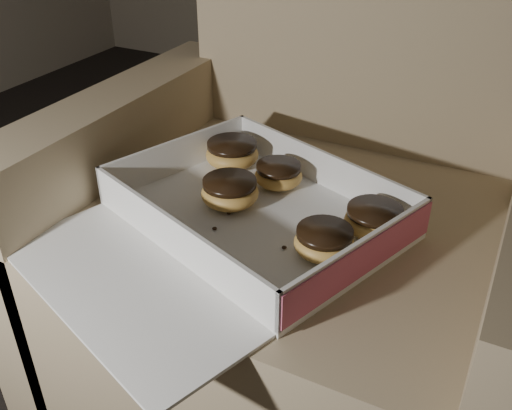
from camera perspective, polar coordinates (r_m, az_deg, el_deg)
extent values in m
cube|color=#93815E|center=(1.01, 3.97, -8.96)|extent=(0.65, 0.65, 0.38)
cube|color=#93815E|center=(1.08, 11.48, 18.34)|extent=(0.65, 0.13, 0.47)
cube|color=#93815E|center=(1.13, -12.41, -1.08)|extent=(0.11, 0.65, 0.50)
cube|color=white|center=(0.86, 0.00, -1.37)|extent=(0.48, 0.42, 0.01)
cube|color=white|center=(0.93, 6.62, 3.71)|extent=(0.37, 0.14, 0.06)
cube|color=white|center=(0.76, -8.08, -3.28)|extent=(0.37, 0.14, 0.06)
cube|color=white|center=(0.97, -7.84, 4.94)|extent=(0.11, 0.28, 0.06)
cube|color=white|center=(0.73, 10.47, -5.27)|extent=(0.11, 0.28, 0.06)
cube|color=#BA4A65|center=(0.73, 10.74, -5.42)|extent=(0.10, 0.27, 0.05)
cube|color=white|center=(0.75, -13.20, -7.96)|extent=(0.42, 0.29, 0.01)
ellipsoid|color=gold|center=(0.77, 6.82, -3.80)|extent=(0.08, 0.08, 0.04)
cylinder|color=black|center=(0.76, 6.90, -2.75)|extent=(0.08, 0.08, 0.01)
ellipsoid|color=gold|center=(0.82, 11.70, -1.64)|extent=(0.08, 0.08, 0.04)
cylinder|color=black|center=(0.81, 11.84, -0.59)|extent=(0.08, 0.08, 0.01)
ellipsoid|color=gold|center=(0.92, 2.26, 2.92)|extent=(0.08, 0.08, 0.04)
cylinder|color=black|center=(0.92, 2.28, 3.81)|extent=(0.07, 0.07, 0.01)
ellipsoid|color=gold|center=(0.87, -2.63, 1.19)|extent=(0.09, 0.09, 0.04)
cylinder|color=black|center=(0.86, -2.66, 2.26)|extent=(0.08, 0.08, 0.01)
ellipsoid|color=gold|center=(0.98, -2.40, 5.04)|extent=(0.09, 0.09, 0.04)
cylinder|color=black|center=(0.98, -2.43, 6.05)|extent=(0.08, 0.08, 0.01)
ellipsoid|color=black|center=(0.86, -2.72, -0.82)|extent=(0.01, 0.01, 0.00)
ellipsoid|color=black|center=(0.88, -10.92, -0.37)|extent=(0.01, 0.01, 0.00)
ellipsoid|color=black|center=(0.83, -4.16, -2.35)|extent=(0.01, 0.01, 0.00)
ellipsoid|color=black|center=(0.79, 2.84, -4.25)|extent=(0.01, 0.01, 0.00)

